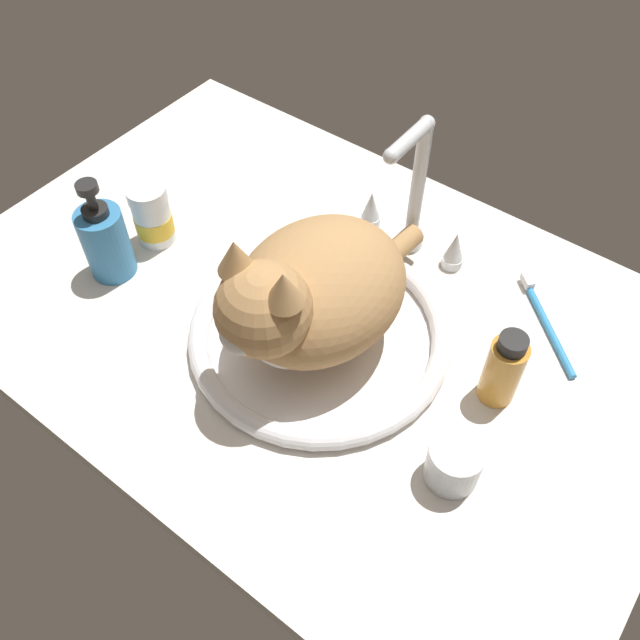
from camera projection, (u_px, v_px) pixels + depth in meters
The scene contains 9 objects.
countertop at pixel (310, 315), 96.70cm from camera, with size 103.61×69.96×3.00cm, color silver.
sink_basin at pixel (320, 333), 91.27cm from camera, with size 35.74×35.74×2.74cm.
faucet at pixel (413, 203), 96.36cm from camera, with size 18.01×11.49×22.90cm.
cat at pixel (309, 294), 82.64cm from camera, with size 21.68×37.30×20.67cm.
pill_bottle at pixel (152, 216), 100.79cm from camera, with size 5.88×5.88×10.05cm.
soap_pump_bottle at pixel (105, 241), 95.66cm from camera, with size 6.63×6.63×16.33cm.
amber_bottle at pixel (503, 369), 82.39cm from camera, with size 4.71×4.71×11.60cm.
metal_jar at pixel (454, 463), 77.04cm from camera, with size 6.57×6.57×6.16cm.
toothbrush at pixel (546, 321), 93.32cm from camera, with size 13.99×13.08×1.70cm.
Camera 1 is at (37.99, -47.86, 76.47)cm, focal length 37.67 mm.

